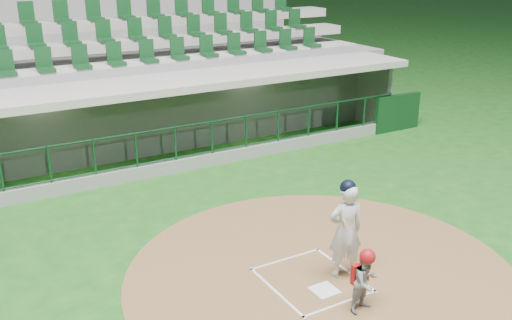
{
  "coord_description": "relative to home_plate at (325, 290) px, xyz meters",
  "views": [
    {
      "loc": [
        -5.3,
        -7.49,
        5.54
      ],
      "look_at": [
        0.53,
        2.6,
        1.3
      ],
      "focal_mm": 40.0,
      "sensor_mm": 36.0,
      "label": 1
    }
  ],
  "objects": [
    {
      "name": "ground",
      "position": [
        0.0,
        0.7,
        -0.02
      ],
      "size": [
        120.0,
        120.0,
        0.0
      ],
      "primitive_type": "plane",
      "color": "#184E16",
      "rests_on": "ground"
    },
    {
      "name": "dugout_structure",
      "position": [
        0.01,
        8.52,
        0.93
      ],
      "size": [
        16.4,
        3.7,
        3.0
      ],
      "color": "slate",
      "rests_on": "ground"
    },
    {
      "name": "seating_deck",
      "position": [
        0.0,
        11.61,
        1.4
      ],
      "size": [
        17.0,
        6.72,
        5.15
      ],
      "color": "slate",
      "rests_on": "ground"
    },
    {
      "name": "catcher",
      "position": [
        0.23,
        -0.76,
        0.55
      ],
      "size": [
        0.55,
        0.46,
        1.11
      ],
      "color": "gray",
      "rests_on": "dirt_circle"
    },
    {
      "name": "batter",
      "position": [
        0.61,
        0.27,
        0.92
      ],
      "size": [
        0.9,
        0.92,
        1.86
      ],
      "color": "silver",
      "rests_on": "dirt_circle"
    },
    {
      "name": "dirt_circle",
      "position": [
        0.3,
        0.5,
        -0.02
      ],
      "size": [
        7.2,
        7.2,
        0.01
      ],
      "primitive_type": "cylinder",
      "color": "brown",
      "rests_on": "ground"
    },
    {
      "name": "home_plate",
      "position": [
        0.0,
        0.0,
        0.0
      ],
      "size": [
        0.43,
        0.43,
        0.02
      ],
      "primitive_type": "cube",
      "color": "white",
      "rests_on": "dirt_circle"
    },
    {
      "name": "batter_box_chalk",
      "position": [
        0.0,
        0.4,
        -0.0
      ],
      "size": [
        1.55,
        1.8,
        0.01
      ],
      "color": "white",
      "rests_on": "ground"
    }
  ]
}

